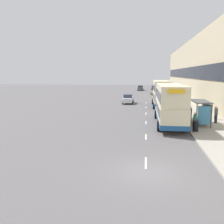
{
  "coord_description": "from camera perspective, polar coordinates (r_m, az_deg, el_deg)",
  "views": [
    {
      "loc": [
        -0.1,
        -13.35,
        5.4
      ],
      "look_at": [
        -4.12,
        16.38,
        0.82
      ],
      "focal_mm": 40.0,
      "sensor_mm": 36.0,
      "label": 1
    }
  ],
  "objects": [
    {
      "name": "ground_plane",
      "position": [
        14.4,
        7.74,
        -13.43
      ],
      "size": [
        220.0,
        220.0,
        0.0
      ],
      "primitive_type": "plane",
      "color": "#5B595B"
    },
    {
      "name": "pavement",
      "position": [
        52.54,
        14.89,
        2.58
      ],
      "size": [
        5.0,
        93.0,
        0.14
      ],
      "color": "#A39E93",
      "rests_on": "ground_plane"
    },
    {
      "name": "terrace_facade",
      "position": [
        52.92,
        19.5,
        9.15
      ],
      "size": [
        3.1,
        93.0,
        12.56
      ],
      "color": "#C6B793",
      "rests_on": "ground_plane"
    },
    {
      "name": "lane_mark_0",
      "position": [
        15.78,
        7.74,
        -11.4
      ],
      "size": [
        0.12,
        2.0,
        0.01
      ],
      "color": "silver",
      "rests_on": "ground_plane"
    },
    {
      "name": "lane_mark_1",
      "position": [
        21.97,
        7.76,
        -5.61
      ],
      "size": [
        0.12,
        2.0,
        0.01
      ],
      "color": "silver",
      "rests_on": "ground_plane"
    },
    {
      "name": "lane_mark_2",
      "position": [
        28.28,
        7.76,
        -2.39
      ],
      "size": [
        0.12,
        2.0,
        0.01
      ],
      "color": "silver",
      "rests_on": "ground_plane"
    },
    {
      "name": "lane_mark_3",
      "position": [
        34.66,
        7.77,
        -0.35
      ],
      "size": [
        0.12,
        2.0,
        0.01
      ],
      "color": "silver",
      "rests_on": "ground_plane"
    },
    {
      "name": "lane_mark_4",
      "position": [
        41.06,
        7.77,
        1.06
      ],
      "size": [
        0.12,
        2.0,
        0.01
      ],
      "color": "silver",
      "rests_on": "ground_plane"
    },
    {
      "name": "lane_mark_5",
      "position": [
        47.48,
        7.77,
        2.09
      ],
      "size": [
        0.12,
        2.0,
        0.01
      ],
      "color": "silver",
      "rests_on": "ground_plane"
    },
    {
      "name": "bus_shelter",
      "position": [
        27.49,
        19.97,
        0.8
      ],
      "size": [
        1.6,
        4.2,
        2.48
      ],
      "color": "#4C4C51",
      "rests_on": "ground_plane"
    },
    {
      "name": "double_decker_bus_near",
      "position": [
        27.26,
        13.07,
        1.9
      ],
      "size": [
        2.85,
        10.76,
        4.3
      ],
      "color": "beige",
      "rests_on": "ground_plane"
    },
    {
      "name": "double_decker_bus_ahead",
      "position": [
        42.22,
        11.21,
        4.29
      ],
      "size": [
        2.85,
        10.1,
        4.3
      ],
      "color": "beige",
      "rests_on": "ground_plane"
    },
    {
      "name": "car_0",
      "position": [
        80.94,
        9.61,
        5.33
      ],
      "size": [
        2.01,
        4.3,
        1.66
      ],
      "color": "navy",
      "rests_on": "ground_plane"
    },
    {
      "name": "car_1",
      "position": [
        67.4,
        9.69,
        4.71
      ],
      "size": [
        1.99,
        3.83,
        1.74
      ],
      "color": "#B7B799",
      "rests_on": "ground_plane"
    },
    {
      "name": "car_2",
      "position": [
        46.27,
        3.67,
        3.02
      ],
      "size": [
        1.92,
        4.46,
        1.68
      ],
      "rotation": [
        0.0,
        0.0,
        3.14
      ],
      "color": "silver",
      "rests_on": "ground_plane"
    },
    {
      "name": "car_3",
      "position": [
        82.89,
        6.52,
        5.47
      ],
      "size": [
        1.91,
        4.06,
        1.66
      ],
      "rotation": [
        0.0,
        0.0,
        3.14
      ],
      "color": "#4C5156",
      "rests_on": "ground_plane"
    },
    {
      "name": "pedestrian_at_shelter",
      "position": [
        29.22,
        22.69,
        -0.52
      ],
      "size": [
        0.36,
        0.36,
        1.81
      ],
      "color": "#23232D",
      "rests_on": "ground_plane"
    },
    {
      "name": "pedestrian_2",
      "position": [
        29.08,
        17.47,
        -0.44
      ],
      "size": [
        0.33,
        0.33,
        1.66
      ],
      "color": "#23232D",
      "rests_on": "ground_plane"
    },
    {
      "name": "pedestrian_3",
      "position": [
        31.58,
        22.6,
        -0.06
      ],
      "size": [
        0.32,
        0.32,
        1.61
      ],
      "color": "#23232D",
      "rests_on": "ground_plane"
    },
    {
      "name": "pedestrian_4",
      "position": [
        24.4,
        18.45,
        -2.06
      ],
      "size": [
        0.35,
        0.35,
        1.76
      ],
      "color": "#23232D",
      "rests_on": "ground_plane"
    },
    {
      "name": "litter_bin",
      "position": [
        24.37,
        18.57,
        -2.97
      ],
      "size": [
        0.55,
        0.55,
        1.05
      ],
      "color": "black",
      "rests_on": "ground_plane"
    }
  ]
}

